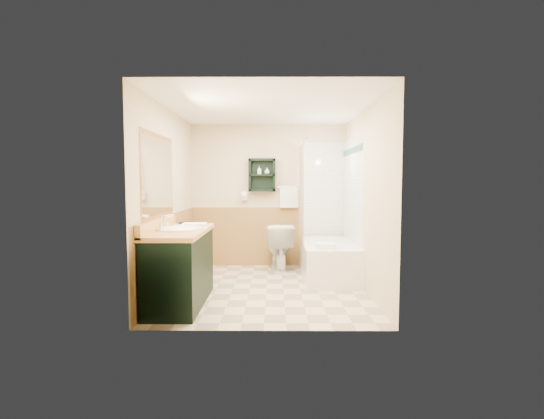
{
  "coord_description": "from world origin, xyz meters",
  "views": [
    {
      "loc": [
        0.1,
        -5.2,
        1.43
      ],
      "look_at": [
        0.07,
        0.2,
        1.05
      ],
      "focal_mm": 26.0,
      "sensor_mm": 36.0,
      "label": 1
    }
  ],
  "objects_px": {
    "wall_shelf": "(262,175)",
    "vanity": "(181,267)",
    "bathtub": "(329,260)",
    "toilet": "(279,247)",
    "hair_dryer": "(244,196)",
    "soap_bottle_a": "(259,172)",
    "soap_bottle_b": "(267,172)",
    "vanity_book": "(180,216)"
  },
  "relations": [
    {
      "from": "vanity",
      "to": "wall_shelf",
      "type": "bearing_deg",
      "value": 66.58
    },
    {
      "from": "toilet",
      "to": "soap_bottle_b",
      "type": "distance_m",
      "value": 1.27
    },
    {
      "from": "bathtub",
      "to": "toilet",
      "type": "bearing_deg",
      "value": 145.35
    },
    {
      "from": "vanity",
      "to": "soap_bottle_b",
      "type": "height_order",
      "value": "soap_bottle_b"
    },
    {
      "from": "wall_shelf",
      "to": "soap_bottle_b",
      "type": "height_order",
      "value": "wall_shelf"
    },
    {
      "from": "hair_dryer",
      "to": "soap_bottle_b",
      "type": "xyz_separation_m",
      "value": [
        0.39,
        -0.03,
        0.41
      ]
    },
    {
      "from": "soap_bottle_a",
      "to": "soap_bottle_b",
      "type": "height_order",
      "value": "soap_bottle_b"
    },
    {
      "from": "hair_dryer",
      "to": "soap_bottle_a",
      "type": "bearing_deg",
      "value": -6.71
    },
    {
      "from": "toilet",
      "to": "vanity_book",
      "type": "relative_size",
      "value": 3.75
    },
    {
      "from": "vanity_book",
      "to": "soap_bottle_a",
      "type": "relative_size",
      "value": 1.54
    },
    {
      "from": "vanity_book",
      "to": "vanity",
      "type": "bearing_deg",
      "value": -72.93
    },
    {
      "from": "hair_dryer",
      "to": "soap_bottle_a",
      "type": "height_order",
      "value": "soap_bottle_a"
    },
    {
      "from": "wall_shelf",
      "to": "soap_bottle_b",
      "type": "xyz_separation_m",
      "value": [
        0.09,
        -0.01,
        0.06
      ]
    },
    {
      "from": "hair_dryer",
      "to": "vanity",
      "type": "height_order",
      "value": "hair_dryer"
    },
    {
      "from": "bathtub",
      "to": "wall_shelf",
      "type": "bearing_deg",
      "value": 143.37
    },
    {
      "from": "vanity",
      "to": "bathtub",
      "type": "xyz_separation_m",
      "value": [
        1.92,
        1.3,
        -0.18
      ]
    },
    {
      "from": "soap_bottle_b",
      "to": "vanity_book",
      "type": "bearing_deg",
      "value": -130.57
    },
    {
      "from": "vanity",
      "to": "bathtub",
      "type": "bearing_deg",
      "value": 34.18
    },
    {
      "from": "vanity_book",
      "to": "soap_bottle_b",
      "type": "relative_size",
      "value": 1.93
    },
    {
      "from": "hair_dryer",
      "to": "soap_bottle_a",
      "type": "xyz_separation_m",
      "value": [
        0.26,
        -0.03,
        0.4
      ]
    },
    {
      "from": "hair_dryer",
      "to": "bathtub",
      "type": "xyz_separation_m",
      "value": [
        1.33,
        -0.79,
        -0.94
      ]
    },
    {
      "from": "soap_bottle_a",
      "to": "toilet",
      "type": "bearing_deg",
      "value": -36.71
    },
    {
      "from": "soap_bottle_b",
      "to": "bathtub",
      "type": "bearing_deg",
      "value": -38.86
    },
    {
      "from": "wall_shelf",
      "to": "vanity",
      "type": "height_order",
      "value": "wall_shelf"
    },
    {
      "from": "toilet",
      "to": "soap_bottle_b",
      "type": "height_order",
      "value": "soap_bottle_b"
    },
    {
      "from": "wall_shelf",
      "to": "toilet",
      "type": "relative_size",
      "value": 0.72
    },
    {
      "from": "toilet",
      "to": "soap_bottle_a",
      "type": "height_order",
      "value": "soap_bottle_a"
    },
    {
      "from": "hair_dryer",
      "to": "bathtub",
      "type": "bearing_deg",
      "value": -30.71
    },
    {
      "from": "soap_bottle_b",
      "to": "wall_shelf",
      "type": "bearing_deg",
      "value": 176.66
    },
    {
      "from": "bathtub",
      "to": "toilet",
      "type": "relative_size",
      "value": 1.97
    },
    {
      "from": "hair_dryer",
      "to": "vanity_book",
      "type": "height_order",
      "value": "hair_dryer"
    },
    {
      "from": "vanity",
      "to": "soap_bottle_a",
      "type": "xyz_separation_m",
      "value": [
        0.85,
        2.06,
        1.16
      ]
    },
    {
      "from": "hair_dryer",
      "to": "vanity",
      "type": "xyz_separation_m",
      "value": [
        -0.59,
        -2.09,
        -0.76
      ]
    },
    {
      "from": "hair_dryer",
      "to": "vanity",
      "type": "distance_m",
      "value": 2.3
    },
    {
      "from": "toilet",
      "to": "vanity_book",
      "type": "distance_m",
      "value": 1.83
    },
    {
      "from": "hair_dryer",
      "to": "soap_bottle_a",
      "type": "relative_size",
      "value": 1.82
    },
    {
      "from": "bathtub",
      "to": "soap_bottle_b",
      "type": "height_order",
      "value": "soap_bottle_b"
    },
    {
      "from": "hair_dryer",
      "to": "toilet",
      "type": "height_order",
      "value": "hair_dryer"
    },
    {
      "from": "wall_shelf",
      "to": "hair_dryer",
      "type": "height_order",
      "value": "wall_shelf"
    },
    {
      "from": "bathtub",
      "to": "soap_bottle_a",
      "type": "relative_size",
      "value": 11.35
    },
    {
      "from": "toilet",
      "to": "wall_shelf",
      "type": "bearing_deg",
      "value": -47.04
    },
    {
      "from": "wall_shelf",
      "to": "vanity_book",
      "type": "xyz_separation_m",
      "value": [
        -1.06,
        -1.34,
        -0.57
      ]
    }
  ]
}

